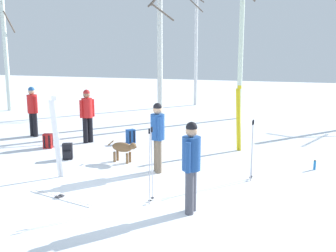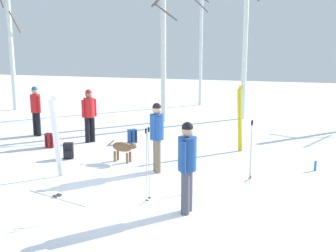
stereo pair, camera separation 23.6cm
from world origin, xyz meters
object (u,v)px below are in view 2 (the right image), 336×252
(ski_pair_planted_2, at_px, (240,119))
(birch_tree_2, at_px, (201,30))
(backpack_0, at_px, (68,151))
(birch_tree_3, at_px, (246,23))
(person_3, at_px, (187,162))
(ski_pair_lying_0, at_px, (59,197))
(person_1, at_px, (157,133))
(ski_poles_1, at_px, (251,149))
(birch_tree_0, at_px, (11,40))
(birch_tree_1, at_px, (163,50))
(backpack_2, at_px, (132,136))
(water_bottle_0, at_px, (315,166))
(person_0, at_px, (89,112))
(ski_pair_planted_1, at_px, (56,137))
(dog, at_px, (124,148))
(ski_poles_0, at_px, (148,163))
(person_2, at_px, (36,108))
(backpack_1, at_px, (50,140))

(ski_pair_planted_2, relative_size, birch_tree_2, 0.26)
(backpack_0, height_order, birch_tree_3, birch_tree_3)
(person_3, distance_m, ski_pair_lying_0, 2.87)
(person_1, height_order, ski_poles_1, person_1)
(ski_poles_1, xyz_separation_m, birch_tree_0, (-12.29, 7.13, 2.61))
(person_3, xyz_separation_m, birch_tree_2, (-3.25, 13.87, 2.91))
(ski_pair_planted_2, xyz_separation_m, birch_tree_1, (-3.68, 3.75, 1.93))
(backpack_2, xyz_separation_m, birch_tree_0, (-8.21, 4.54, 3.15))
(ski_pair_planted_2, height_order, ski_poles_1, ski_pair_planted_2)
(water_bottle_0, bearing_deg, person_1, -160.38)
(person_0, distance_m, birch_tree_3, 7.81)
(water_bottle_0, bearing_deg, backpack_0, -171.37)
(backpack_2, height_order, water_bottle_0, backpack_2)
(ski_pair_planted_1, height_order, birch_tree_0, birch_tree_0)
(dog, distance_m, birch_tree_1, 6.51)
(ski_poles_0, bearing_deg, ski_pair_planted_2, 77.03)
(backpack_2, bearing_deg, birch_tree_1, 93.93)
(person_2, bearing_deg, ski_poles_1, -18.16)
(ski_pair_lying_0, distance_m, birch_tree_0, 13.29)
(backpack_2, distance_m, birch_tree_3, 7.29)
(person_3, bearing_deg, birch_tree_0, 140.66)
(backpack_1, bearing_deg, person_1, -17.77)
(birch_tree_0, bearing_deg, ski_pair_lying_0, -47.32)
(ski_pair_planted_1, bearing_deg, water_bottle_0, 22.44)
(ski_pair_planted_2, height_order, backpack_2, ski_pair_planted_2)
(person_1, xyz_separation_m, backpack_2, (-1.82, 2.64, -0.77))
(dog, xyz_separation_m, ski_pair_planted_2, (2.73, 2.18, 0.58))
(person_3, bearing_deg, birch_tree_1, 111.88)
(ski_poles_0, height_order, birch_tree_1, birch_tree_1)
(backpack_0, xyz_separation_m, birch_tree_2, (0.87, 11.35, 3.68))
(backpack_2, bearing_deg, backpack_0, -111.64)
(person_1, relative_size, ski_pair_lying_0, 1.02)
(birch_tree_3, bearing_deg, birch_tree_2, 128.68)
(ski_poles_1, distance_m, birch_tree_3, 8.92)
(ski_pair_lying_0, xyz_separation_m, ski_poles_1, (3.57, 2.32, 0.74))
(ski_pair_planted_1, relative_size, ski_poles_0, 1.28)
(ski_pair_planted_2, height_order, birch_tree_3, birch_tree_3)
(ski_poles_1, height_order, birch_tree_1, birch_tree_1)
(person_0, height_order, ski_pair_planted_1, ski_pair_planted_1)
(ski_pair_lying_0, bearing_deg, water_bottle_0, 35.62)
(ski_pair_planted_1, distance_m, backpack_2, 3.81)
(backpack_0, distance_m, water_bottle_0, 6.51)
(dog, bearing_deg, ski_pair_lying_0, -93.53)
(person_0, distance_m, person_2, 2.25)
(person_0, xyz_separation_m, birch_tree_1, (1.06, 4.17, 1.92))
(ski_pair_lying_0, distance_m, backpack_2, 4.94)
(backpack_0, relative_size, birch_tree_3, 0.06)
(dog, distance_m, birch_tree_0, 11.50)
(person_1, height_order, person_2, same)
(person_1, relative_size, ski_pair_planted_1, 0.89)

